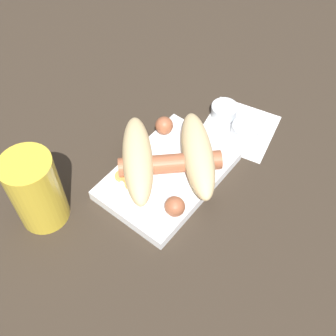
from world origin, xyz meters
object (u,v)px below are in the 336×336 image
at_px(bread_roll, 168,156).
at_px(condiment_cup_far, 224,111).
at_px(food_tray, 168,175).
at_px(condiment_cup_near, 245,130).
at_px(sausage, 169,163).
at_px(drink_glass, 36,191).

bearing_deg(bread_roll, condiment_cup_far, -179.64).
bearing_deg(food_tray, condiment_cup_near, 163.75).
height_order(sausage, condiment_cup_far, sausage).
height_order(sausage, drink_glass, drink_glass).
distance_m(sausage, condiment_cup_far, 0.19).
xyz_separation_m(food_tray, condiment_cup_near, (-0.17, 0.05, 0.00)).
bearing_deg(drink_glass, condiment_cup_near, 155.14).
bearing_deg(food_tray, condiment_cup_far, -177.27).
bearing_deg(sausage, bread_roll, -122.53).
height_order(condiment_cup_far, drink_glass, drink_glass).
distance_m(food_tray, condiment_cup_far, 0.19).
xyz_separation_m(sausage, condiment_cup_near, (-0.17, 0.05, -0.03)).
xyz_separation_m(condiment_cup_near, condiment_cup_far, (-0.02, -0.06, 0.00)).
distance_m(food_tray, condiment_cup_near, 0.18).
distance_m(condiment_cup_near, condiment_cup_far, 0.06).
bearing_deg(bread_roll, drink_glass, -28.97).
bearing_deg(drink_glass, sausage, 149.20).
height_order(condiment_cup_near, condiment_cup_far, same).
bearing_deg(condiment_cup_near, food_tray, -16.25).
bearing_deg(drink_glass, condiment_cup_far, 164.22).
xyz_separation_m(food_tray, condiment_cup_far, (-0.19, -0.01, 0.00)).
bearing_deg(condiment_cup_far, bread_roll, 0.36).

